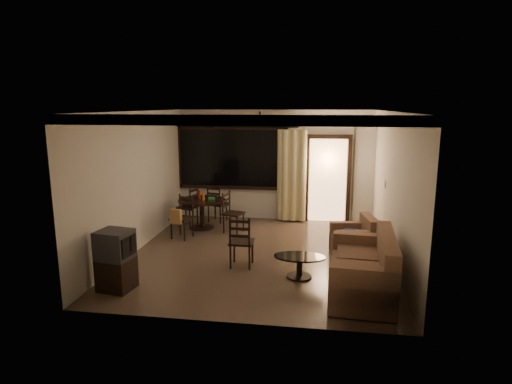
% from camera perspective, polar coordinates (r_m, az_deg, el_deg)
% --- Properties ---
extents(ground, '(5.50, 5.50, 0.00)m').
position_cam_1_polar(ground, '(8.59, 0.48, -8.30)').
color(ground, '#7F6651').
rests_on(ground, ground).
extents(room_shell, '(5.50, 6.70, 5.50)m').
position_cam_1_polar(room_shell, '(9.85, 5.35, 5.16)').
color(room_shell, beige).
rests_on(room_shell, ground).
extents(dining_table, '(1.13, 1.13, 0.92)m').
position_cam_1_polar(dining_table, '(10.29, -7.21, -1.81)').
color(dining_table, black).
rests_on(dining_table, ground).
extents(dining_chair_west, '(0.52, 0.52, 0.95)m').
position_cam_1_polar(dining_chair_west, '(10.69, -9.03, -2.87)').
color(dining_chair_west, black).
rests_on(dining_chair_west, ground).
extents(dining_chair_east, '(0.52, 0.52, 0.95)m').
position_cam_1_polar(dining_chair_east, '(9.96, -3.07, -3.82)').
color(dining_chair_east, black).
rests_on(dining_chair_east, ground).
extents(dining_chair_south, '(0.52, 0.56, 0.95)m').
position_cam_1_polar(dining_chair_south, '(9.66, -9.85, -4.32)').
color(dining_chair_south, black).
rests_on(dining_chair_south, ground).
extents(dining_chair_north, '(0.52, 0.52, 0.95)m').
position_cam_1_polar(dining_chair_north, '(10.92, -5.17, -2.47)').
color(dining_chair_north, black).
rests_on(dining_chair_north, ground).
extents(tv_cabinet, '(0.58, 0.53, 0.98)m').
position_cam_1_polar(tv_cabinet, '(7.25, -18.19, -8.62)').
color(tv_cabinet, black).
rests_on(tv_cabinet, ground).
extents(sofa, '(1.07, 1.85, 0.95)m').
position_cam_1_polar(sofa, '(6.96, 14.47, -10.22)').
color(sofa, '#452520').
rests_on(sofa, ground).
extents(armchair, '(0.90, 0.90, 0.79)m').
position_cam_1_polar(armchair, '(8.58, 13.14, -6.34)').
color(armchair, '#452520').
rests_on(armchair, ground).
extents(coffee_table, '(0.88, 0.53, 0.39)m').
position_cam_1_polar(coffee_table, '(7.46, 5.82, -9.41)').
color(coffee_table, black).
rests_on(coffee_table, ground).
extents(side_chair, '(0.43, 0.43, 0.97)m').
position_cam_1_polar(side_chair, '(7.91, -1.95, -7.89)').
color(side_chair, black).
rests_on(side_chair, ground).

